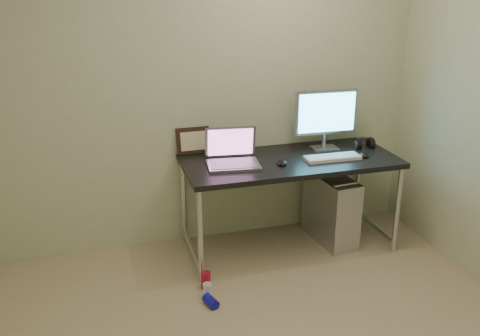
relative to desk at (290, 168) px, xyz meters
The scene contains 16 objects.
wall_back 0.91m from the desk, 149.74° to the left, with size 3.50×0.02×2.50m, color beige.
desk is the anchor object (origin of this frame).
tower_computer 0.54m from the desk, ahead, with size 0.29×0.56×0.59m.
cable_a 0.52m from the desk, 43.51° to the left, with size 0.01×0.01×0.70m, color black.
cable_b 0.58m from the desk, 34.79° to the left, with size 0.01×0.01×0.72m, color black.
can_red 1.07m from the desk, 151.61° to the right, with size 0.07×0.07×0.12m, color #AB1634.
can_white 1.13m from the desk, 145.78° to the right, with size 0.06×0.06×0.11m, color white.
can_blue 1.19m from the desk, 141.16° to the right, with size 0.07×0.07×0.12m, color #1311BE.
laptop 0.47m from the desk, behind, with size 0.41×0.35×0.26m.
monitor 0.52m from the desk, 22.87° to the left, with size 0.51×0.16×0.48m.
keyboard 0.33m from the desk, 18.86° to the right, with size 0.43×0.14×0.03m, color silver.
mouse_right 0.58m from the desk, 10.91° to the right, with size 0.07×0.11×0.04m, color black.
mouse_left 0.17m from the desk, 135.97° to the right, with size 0.07×0.12×0.04m, color black.
headphones 0.69m from the desk, ahead, with size 0.16×0.10×0.11m.
picture_frame 0.78m from the desk, 154.02° to the left, with size 0.26×0.03×0.21m, color black.
webcam 0.53m from the desk, 147.77° to the left, with size 0.04×0.03×0.12m.
Camera 1 is at (-0.83, -2.19, 2.10)m, focal length 40.00 mm.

